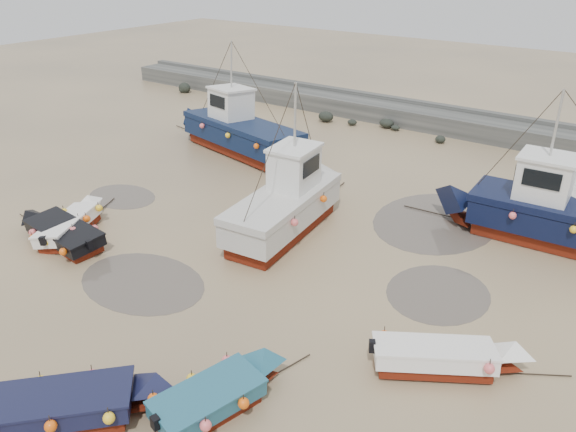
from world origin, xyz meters
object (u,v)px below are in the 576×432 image
object	(u,v)px
dinghy_0	(74,221)
dinghy_1	(61,406)
dinghy_3	(447,356)
person	(273,218)
dinghy_2	(219,391)
cabin_boat_0	(235,129)
cabin_boat_1	(290,199)
dinghy_4	(61,230)
cabin_boat_2	(547,211)

from	to	relation	value
dinghy_0	dinghy_1	distance (m)	11.09
dinghy_3	dinghy_0	bearing A→B (deg)	-118.57
dinghy_1	person	distance (m)	13.02
dinghy_2	dinghy_3	xyz separation A→B (m)	(4.30, 4.84, -0.02)
dinghy_0	dinghy_3	world-z (taller)	same
cabin_boat_0	cabin_boat_1	size ratio (longest dim) A/B	1.16
person	dinghy_3	bearing A→B (deg)	112.34
dinghy_4	cabin_boat_1	size ratio (longest dim) A/B	0.64
dinghy_1	cabin_boat_0	xyz separation A→B (m)	(-10.45, 18.84, 0.77)
dinghy_4	cabin_boat_2	distance (m)	19.88
dinghy_2	cabin_boat_1	size ratio (longest dim) A/B	0.52
dinghy_3	dinghy_4	distance (m)	15.95
dinghy_3	cabin_boat_2	world-z (taller)	cabin_boat_2
dinghy_3	cabin_boat_2	distance (m)	10.05
cabin_boat_0	cabin_boat_2	world-z (taller)	same
dinghy_1	dinghy_2	distance (m)	3.98
dinghy_0	dinghy_1	xyz separation A→B (m)	(8.88, -6.64, -0.02)
cabin_boat_1	cabin_boat_2	distance (m)	10.50
cabin_boat_2	cabin_boat_1	bearing A→B (deg)	116.97
cabin_boat_2	person	bearing A→B (deg)	112.49
dinghy_3	cabin_boat_1	xyz separation A→B (m)	(-8.94, 4.78, 0.80)
cabin_boat_0	person	world-z (taller)	cabin_boat_0
dinghy_1	dinghy_2	size ratio (longest dim) A/B	1.08
dinghy_3	cabin_boat_2	size ratio (longest dim) A/B	0.50
dinghy_1	cabin_boat_0	size ratio (longest dim) A/B	0.48
person	dinghy_0	bearing A→B (deg)	4.58
cabin_boat_1	cabin_boat_2	bearing A→B (deg)	23.05
dinghy_3	dinghy_4	bearing A→B (deg)	-115.60
dinghy_0	dinghy_2	world-z (taller)	same
dinghy_2	cabin_boat_0	xyz separation A→B (m)	(-13.36, 16.12, 0.73)
dinghy_1	dinghy_3	bearing A→B (deg)	89.42
dinghy_4	cabin_boat_1	world-z (taller)	cabin_boat_1
dinghy_1	cabin_boat_2	world-z (taller)	cabin_boat_2
dinghy_1	cabin_boat_1	distance (m)	12.49
cabin_boat_2	dinghy_1	bearing A→B (deg)	154.32
dinghy_2	cabin_boat_1	world-z (taller)	cabin_boat_1
dinghy_4	person	bearing A→B (deg)	-34.48
dinghy_4	cabin_boat_2	bearing A→B (deg)	-48.35
dinghy_0	dinghy_4	bearing A→B (deg)	-99.97
dinghy_0	dinghy_2	size ratio (longest dim) A/B	1.07
dinghy_0	cabin_boat_0	bearing A→B (deg)	71.75
person	cabin_boat_1	bearing A→B (deg)	123.27
dinghy_2	person	xyz separation A→B (m)	(-5.83, 9.96, -0.57)
cabin_boat_0	cabin_boat_1	bearing A→B (deg)	-114.90
dinghy_4	cabin_boat_1	xyz separation A→B (m)	(6.91, 6.52, 0.81)
dinghy_4	person	distance (m)	8.95
cabin_boat_1	person	xyz separation A→B (m)	(-1.19, 0.34, -1.35)
dinghy_2	person	world-z (taller)	dinghy_2
dinghy_1	person	xyz separation A→B (m)	(-2.93, 12.68, -0.54)
cabin_boat_2	dinghy_4	bearing A→B (deg)	123.32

